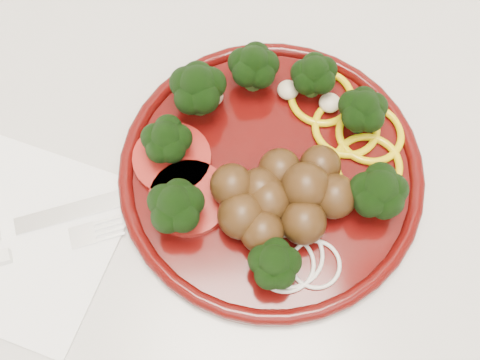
{
  "coord_description": "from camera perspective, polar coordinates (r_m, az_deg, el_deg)",
  "views": [
    {
      "loc": [
        -0.13,
        1.45,
        1.42
      ],
      "look_at": [
        -0.12,
        1.66,
        0.92
      ],
      "focal_mm": 45.0,
      "sensor_mm": 36.0,
      "label": 1
    }
  ],
  "objects": [
    {
      "name": "napkin",
      "position": [
        0.58,
        -20.09,
        -5.11
      ],
      "size": [
        0.23,
        0.23,
        0.0
      ],
      "primitive_type": "cube",
      "rotation": [
        0.0,
        0.0,
        1.13
      ],
      "color": "white",
      "rests_on": "counter"
    },
    {
      "name": "plate",
      "position": [
        0.55,
        3.37,
        1.22
      ],
      "size": [
        0.29,
        0.29,
        0.06
      ],
      "rotation": [
        0.0,
        0.0,
        0.08
      ],
      "color": "#3E0706",
      "rests_on": "counter"
    },
    {
      "name": "counter",
      "position": [
        1.01,
        6.36,
        -7.96
      ],
      "size": [
        2.4,
        0.6,
        0.9
      ],
      "color": "beige",
      "rests_on": "ground"
    }
  ]
}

